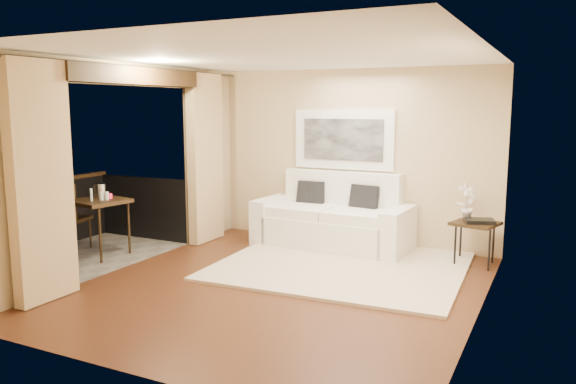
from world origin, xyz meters
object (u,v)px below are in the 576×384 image
Objects in this scene: orchid at (467,201)px; bistro_table at (99,205)px; ice_bucket at (100,191)px; balcony_chair_far at (67,212)px; side_table at (475,226)px; balcony_chair_near at (1,230)px; sofa at (334,221)px.

bistro_table is at bearing -157.06° from orchid.
ice_bucket is at bearing -158.98° from orchid.
bistro_table is at bearing 171.03° from balcony_chair_far.
bistro_table is 0.62m from balcony_chair_far.
bistro_table is at bearing -158.91° from side_table.
balcony_chair_far is (-5.50, -1.92, 0.06)m from side_table.
bistro_table is at bearing 57.85° from balcony_chair_near.
balcony_chair_near is (-5.62, -2.91, -0.03)m from side_table.
orchid reaches higher than bistro_table.
bistro_table is 0.80× the size of balcony_chair_far.
sofa reaches higher than orchid.
side_table is at bearing -41.02° from orchid.
balcony_chair_far is (-0.60, -0.03, -0.14)m from bistro_table.
bistro_table is at bearing -53.57° from ice_bucket.
balcony_chair_near is at bearing -136.99° from sofa.
orchid is at bearing 3.17° from sofa.
orchid reaches higher than ice_bucket.
balcony_chair_near is at bearing -125.57° from bistro_table.
balcony_chair_far is 1.16× the size of balcony_chair_near.
sofa is at bearing 43.81° from balcony_chair_near.
orchid is 0.50× the size of balcony_chair_far.
sofa is 2.90× the size of bistro_table.
side_table is 0.76× the size of balcony_chair_near.
orchid is (1.94, 0.02, 0.45)m from sofa.
sofa is 3.97m from balcony_chair_far.
balcony_chair_near is 4.43× the size of ice_bucket.
side_table is at bearing 21.09° from bistro_table.
sofa is at bearing 35.31° from bistro_table.
orchid is 2.56× the size of ice_bucket.
sofa is 3.49m from ice_bucket.
bistro_table is (-4.89, -1.89, 0.21)m from side_table.
balcony_chair_near is at bearing -118.18° from ice_bucket.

